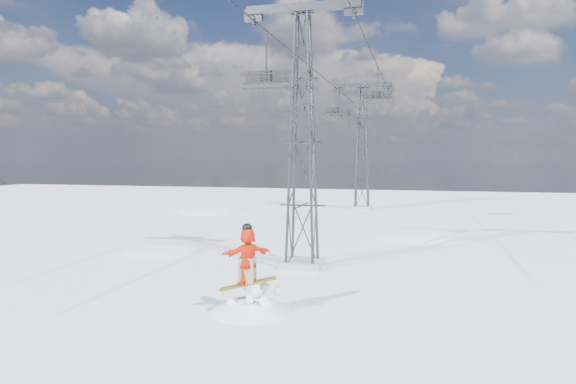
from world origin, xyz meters
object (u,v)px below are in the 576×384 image
at_px(lift_tower_near, 302,143).
at_px(lift_tower_far, 362,149).
at_px(snowboarder_jump, 251,362).
at_px(lift_chair_near, 267,78).

height_order(lift_tower_near, lift_tower_far, same).
bearing_deg(snowboarder_jump, lift_tower_near, 88.70).
bearing_deg(lift_chair_near, lift_tower_far, 84.53).
xyz_separation_m(lift_tower_far, lift_chair_near, (-2.20, -22.99, 3.16)).
relative_size(lift_tower_near, snowboarder_jump, 1.68).
height_order(lift_tower_near, snowboarder_jump, lift_tower_near).
xyz_separation_m(snowboarder_jump, lift_chair_near, (-2.05, 8.75, 10.26)).
bearing_deg(lift_tower_far, snowboarder_jump, -90.28).
bearing_deg(lift_tower_far, lift_chair_near, -95.47).
xyz_separation_m(lift_tower_near, lift_chair_near, (-2.20, 2.01, 3.16)).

